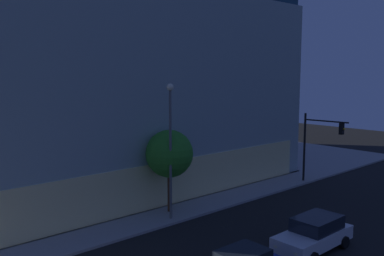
% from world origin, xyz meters
% --- Properties ---
extents(modern_building, '(28.42, 29.21, 17.90)m').
position_xyz_m(modern_building, '(11.56, 23.14, 8.88)').
color(modern_building, '#4C4C51').
rests_on(modern_building, ground).
extents(traffic_light_far_corner, '(0.53, 3.74, 5.68)m').
position_xyz_m(traffic_light_far_corner, '(23.01, 5.19, 3.89)').
color(traffic_light_far_corner, black).
rests_on(traffic_light_far_corner, sidewalk_corner).
extents(street_lamp_sidewalk, '(0.44, 0.44, 8.31)m').
position_xyz_m(street_lamp_sidewalk, '(8.70, 6.53, 5.33)').
color(street_lamp_sidewalk, '#5D5D5D').
rests_on(street_lamp_sidewalk, sidewalk_corner).
extents(sidewalk_tree, '(3.06, 3.06, 5.34)m').
position_xyz_m(sidewalk_tree, '(9.51, 7.64, 3.94)').
color(sidewalk_tree, brown).
rests_on(sidewalk_tree, sidewalk_corner).
extents(car_white, '(4.73, 2.16, 1.71)m').
position_xyz_m(car_white, '(11.45, -1.79, 0.87)').
color(car_white, silver).
rests_on(car_white, ground).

